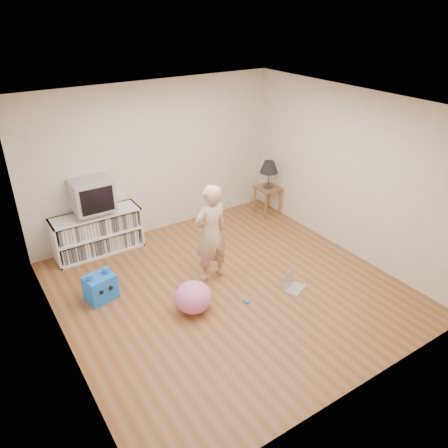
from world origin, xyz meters
TOP-DOWN VIEW (x-y plane):
  - ground at (0.00, 0.00)m, footprint 4.50×4.50m
  - walls at (0.00, 0.00)m, footprint 4.52×4.52m
  - ceiling at (0.00, 0.00)m, footprint 4.50×4.50m
  - media_unit at (-1.20, 2.04)m, footprint 1.40×0.45m
  - dvd_deck at (-1.20, 2.02)m, footprint 0.45×0.35m
  - crt_tv at (-1.20, 2.02)m, footprint 0.60×0.53m
  - side_table at (1.99, 1.65)m, footprint 0.42×0.42m
  - table_lamp at (1.99, 1.65)m, footprint 0.34×0.34m
  - person at (-0.05, 0.38)m, footprint 0.57×0.39m
  - laptop at (0.78, -0.48)m, footprint 0.39×0.36m
  - playing_cards at (0.04, -0.40)m, footprint 0.09×0.11m
  - plush_blue at (-1.60, 0.77)m, footprint 0.45×0.39m
  - plush_pink at (-0.66, -0.15)m, footprint 0.51×0.51m

SIDE VIEW (x-z plane):
  - ground at x=0.00m, z-range 0.00..0.00m
  - playing_cards at x=0.04m, z-range 0.00..0.02m
  - laptop at x=0.78m, z-range -0.05..0.17m
  - plush_blue at x=-1.60m, z-range -0.03..0.42m
  - plush_pink at x=-0.66m, z-range 0.00..0.42m
  - media_unit at x=-1.20m, z-range 0.00..0.70m
  - side_table at x=1.99m, z-range 0.14..0.69m
  - dvd_deck at x=-1.20m, z-range 0.70..0.77m
  - person at x=-0.05m, z-range 0.00..1.50m
  - table_lamp at x=1.99m, z-range 0.68..1.20m
  - crt_tv at x=-1.20m, z-range 0.77..1.27m
  - walls at x=0.00m, z-range 0.00..2.60m
  - ceiling at x=0.00m, z-range 2.60..2.60m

